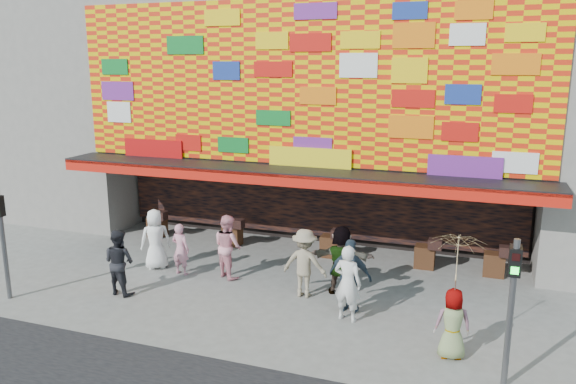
% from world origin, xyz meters
% --- Properties ---
extents(ground, '(90.00, 90.00, 0.00)m').
position_xyz_m(ground, '(0.00, 0.00, 0.00)').
color(ground, slate).
rests_on(ground, ground).
extents(shop_building, '(15.20, 9.40, 10.00)m').
position_xyz_m(shop_building, '(0.00, 8.18, 5.23)').
color(shop_building, gray).
rests_on(shop_building, ground).
extents(neighbor_left, '(11.00, 8.00, 12.00)m').
position_xyz_m(neighbor_left, '(-13.00, 8.00, 6.00)').
color(neighbor_left, gray).
rests_on(neighbor_left, ground).
extents(signal_left, '(0.22, 0.20, 3.00)m').
position_xyz_m(signal_left, '(-6.20, -1.50, 1.86)').
color(signal_left, '#59595B').
rests_on(signal_left, ground).
extents(signal_right, '(0.22, 0.20, 3.00)m').
position_xyz_m(signal_right, '(6.20, -1.50, 1.86)').
color(signal_right, '#59595B').
rests_on(signal_right, ground).
extents(ped_a, '(1.07, 1.03, 1.85)m').
position_xyz_m(ped_a, '(-3.73, 1.79, 0.93)').
color(ped_a, white).
rests_on(ped_a, ground).
extents(ped_b, '(0.60, 0.43, 1.56)m').
position_xyz_m(ped_b, '(-2.76, 1.60, 0.78)').
color(ped_b, pink).
rests_on(ped_b, ground).
extents(ped_c, '(0.97, 0.80, 1.81)m').
position_xyz_m(ped_c, '(-3.59, -0.22, 0.91)').
color(ped_c, black).
rests_on(ped_c, ground).
extents(ped_d, '(1.22, 0.72, 1.87)m').
position_xyz_m(ped_d, '(1.19, 1.31, 0.93)').
color(ped_d, gray).
rests_on(ped_d, ground).
extents(ped_e, '(1.17, 0.62, 1.90)m').
position_xyz_m(ped_e, '(2.57, 0.77, 0.95)').
color(ped_e, '#2C3C4D').
rests_on(ped_e, ground).
extents(ped_f, '(1.83, 0.80, 1.91)m').
position_xyz_m(ped_f, '(2.06, 1.84, 0.95)').
color(ped_f, gray).
rests_on(ped_f, ground).
extents(ped_g, '(0.85, 0.65, 1.55)m').
position_xyz_m(ped_g, '(5.14, -0.73, 0.78)').
color(ped_g, gray).
rests_on(ped_g, ground).
extents(ped_h, '(0.77, 0.57, 1.91)m').
position_xyz_m(ped_h, '(2.62, 0.28, 0.96)').
color(ped_h, silver).
rests_on(ped_h, ground).
extents(ped_i, '(1.15, 1.08, 1.87)m').
position_xyz_m(ped_i, '(-1.36, 1.90, 0.94)').
color(ped_i, pink).
rests_on(ped_i, ground).
extents(parasol, '(1.19, 1.21, 1.99)m').
position_xyz_m(parasol, '(5.14, -0.73, 2.22)').
color(parasol, '#DBBD8A').
rests_on(parasol, ground).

